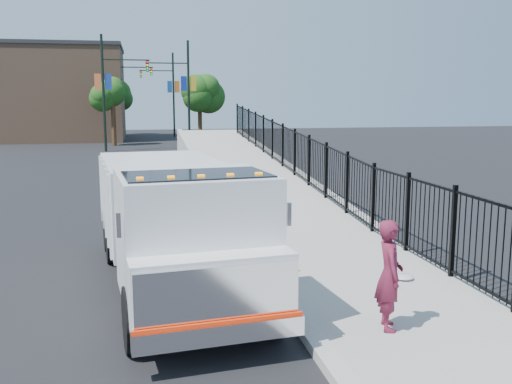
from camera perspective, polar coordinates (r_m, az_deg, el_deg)
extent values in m
plane|color=black|center=(10.91, 2.22, -10.13)|extent=(120.00, 120.00, 0.00)
cube|color=#9E998E|center=(9.78, 16.40, -12.49)|extent=(3.55, 12.00, 0.12)
cube|color=#ADAAA3|center=(9.09, 5.26, -13.73)|extent=(0.30, 12.00, 0.16)
cube|color=#9E998E|center=(26.65, -1.36, 1.46)|extent=(3.95, 24.06, 3.19)
cube|color=black|center=(22.96, 3.87, 2.44)|extent=(0.10, 28.00, 1.80)
cube|color=black|center=(11.46, -8.33, -6.46)|extent=(1.69, 6.71, 0.21)
cube|color=white|center=(9.07, -6.18, -4.24)|extent=(2.51, 2.38, 1.95)
cube|color=white|center=(8.06, -4.38, -9.57)|extent=(2.36, 0.93, 0.98)
cube|color=silver|center=(7.73, -3.76, -10.40)|extent=(2.24, 0.32, 0.83)
cube|color=silver|center=(7.83, -3.58, -13.96)|extent=(2.35, 0.43, 0.27)
cube|color=#F9310A|center=(7.78, -3.59, -12.96)|extent=(2.34, 0.30, 0.06)
cube|color=black|center=(8.72, -5.93, -0.85)|extent=(2.27, 1.49, 0.83)
cube|color=white|center=(12.47, -9.38, -0.59)|extent=(2.77, 4.33, 1.66)
cube|color=silver|center=(7.87, -13.57, -3.24)|extent=(0.06, 0.06, 0.34)
cube|color=silver|center=(8.39, 3.31, -2.24)|extent=(0.06, 0.06, 0.34)
cube|color=orange|center=(8.19, -11.53, 1.26)|extent=(0.11, 0.09, 0.06)
cube|color=orange|center=(8.24, -8.49, 1.40)|extent=(0.11, 0.09, 0.06)
cube|color=orange|center=(8.32, -5.50, 1.54)|extent=(0.11, 0.09, 0.06)
cube|color=orange|center=(8.42, -2.58, 1.66)|extent=(0.11, 0.09, 0.06)
cube|color=orange|center=(8.55, 0.27, 1.78)|extent=(0.11, 0.09, 0.06)
cylinder|color=black|center=(8.59, -12.01, -12.35)|extent=(0.42, 1.00, 0.98)
cylinder|color=black|center=(8.99, 1.36, -11.14)|extent=(0.42, 1.00, 0.98)
cylinder|color=black|center=(13.15, -14.07, -4.80)|extent=(0.42, 1.00, 0.98)
cylinder|color=black|center=(13.42, -5.28, -4.28)|extent=(0.42, 1.00, 0.98)
cylinder|color=black|center=(14.20, -14.34, -3.78)|extent=(0.42, 1.00, 0.98)
cylinder|color=black|center=(14.44, -6.19, -3.32)|extent=(0.42, 1.00, 0.98)
imported|color=maroon|center=(9.01, 13.19, -8.07)|extent=(0.53, 0.70, 1.71)
ellipsoid|color=silver|center=(11.70, 14.51, -8.20)|extent=(0.40, 0.40, 0.10)
cylinder|color=black|center=(41.31, -15.00, 9.49)|extent=(0.18, 0.18, 8.00)
cube|color=black|center=(41.33, -12.87, 12.76)|extent=(3.20, 0.08, 0.08)
cube|color=black|center=(41.30, -10.81, 12.34)|extent=(0.18, 0.22, 0.60)
cube|color=navy|center=(41.31, -14.55, 10.62)|extent=(0.45, 0.04, 1.10)
cube|color=orange|center=(41.35, -15.54, 10.57)|extent=(0.45, 0.04, 1.10)
cylinder|color=black|center=(44.48, -6.75, 9.70)|extent=(0.18, 0.18, 8.00)
cube|color=black|center=(44.46, -8.91, 12.62)|extent=(3.20, 0.08, 0.08)
cube|color=black|center=(44.40, -10.80, 12.12)|extent=(0.18, 0.22, 0.60)
cube|color=gold|center=(44.52, -6.31, 10.73)|extent=(0.45, 0.04, 1.10)
cube|color=navy|center=(44.47, -7.22, 10.72)|extent=(0.45, 0.04, 1.10)
cylinder|color=black|center=(50.59, -13.86, 9.44)|extent=(0.18, 0.18, 8.00)
cube|color=black|center=(50.62, -12.11, 12.10)|extent=(3.20, 0.08, 0.08)
cube|color=black|center=(50.61, -10.43, 11.76)|extent=(0.18, 0.22, 0.60)
cube|color=navy|center=(50.59, -13.49, 10.36)|extent=(0.45, 0.04, 1.10)
cube|color=#CE672A|center=(50.62, -14.29, 10.33)|extent=(0.45, 0.04, 1.10)
cylinder|color=black|center=(56.29, -8.24, 9.56)|extent=(0.18, 0.18, 8.00)
cube|color=black|center=(56.29, -9.96, 11.86)|extent=(3.20, 0.08, 0.08)
cube|color=black|center=(56.25, -11.44, 11.47)|extent=(0.18, 0.22, 0.60)
cube|color=orange|center=(56.32, -7.90, 10.39)|extent=(0.45, 0.04, 1.10)
cube|color=#16509F|center=(56.29, -8.62, 10.37)|extent=(0.45, 0.04, 1.10)
cylinder|color=#382314|center=(46.12, -14.04, 6.49)|extent=(0.36, 0.36, 3.20)
sphere|color=#194714|center=(46.08, -14.16, 9.47)|extent=(2.25, 2.25, 2.25)
cylinder|color=#382314|center=(48.51, -5.62, 6.84)|extent=(0.36, 0.36, 3.20)
sphere|color=#194714|center=(48.47, -5.66, 9.68)|extent=(2.60, 2.60, 2.60)
cylinder|color=#382314|center=(59.95, -13.63, 7.08)|extent=(0.36, 0.36, 3.20)
sphere|color=#194714|center=(59.92, -13.72, 9.38)|extent=(2.79, 2.79, 2.79)
cube|color=#8C664C|center=(54.41, -18.49, 9.20)|extent=(10.00, 10.00, 8.00)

